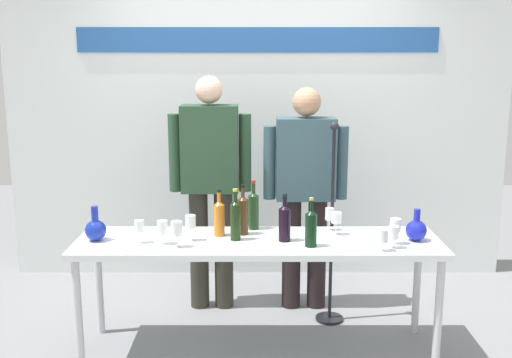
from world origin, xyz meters
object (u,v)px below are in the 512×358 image
(wine_bottle_3, at_px, (217,217))
(wine_bottle_4, at_px, (233,218))
(display_table, at_px, (256,249))
(decanter_blue_left, at_px, (93,229))
(wine_glass_right_1, at_px, (393,225))
(wine_glass_right_3, at_px, (381,236))
(wine_bottle_0, at_px, (283,221))
(wine_bottle_1, at_px, (241,214))
(wine_glass_left_0, at_px, (188,222))
(wine_glass_right_0, at_px, (334,218))
(wine_glass_right_2, at_px, (391,233))
(microphone_stand, at_px, (329,257))
(wine_glass_right_4, at_px, (327,214))
(wine_glass_left_2, at_px, (160,228))
(presenter_left, at_px, (208,178))
(wine_bottle_2, at_px, (309,227))
(wine_glass_left_1, at_px, (137,227))
(presenter_right, at_px, (303,184))
(wine_bottle_5, at_px, (251,209))
(wine_glass_left_3, at_px, (175,229))
(decanter_blue_right, at_px, (414,229))

(wine_bottle_3, height_order, wine_bottle_4, wine_bottle_4)
(display_table, distance_m, decanter_blue_left, 1.03)
(wine_glass_right_1, bearing_deg, wine_glass_right_3, -126.96)
(wine_bottle_0, bearing_deg, wine_bottle_1, 152.02)
(wine_glass_left_0, bearing_deg, wine_glass_right_0, 7.74)
(wine_bottle_3, relative_size, wine_glass_right_3, 2.27)
(wine_bottle_0, height_order, wine_glass_right_2, wine_bottle_0)
(microphone_stand, bearing_deg, wine_bottle_1, -152.33)
(decanter_blue_left, relative_size, wine_glass_right_4, 1.46)
(wine_bottle_0, distance_m, wine_glass_left_2, 0.76)
(presenter_left, relative_size, wine_bottle_2, 5.71)
(wine_glass_left_1, relative_size, wine_glass_left_2, 0.98)
(wine_glass_left_1, height_order, wine_glass_right_1, wine_glass_right_1)
(wine_bottle_3, bearing_deg, wine_glass_left_1, -162.09)
(wine_glass_left_0, bearing_deg, wine_bottle_3, 31.80)
(presenter_right, height_order, wine_bottle_3, presenter_right)
(wine_bottle_3, distance_m, wine_glass_right_1, 1.10)
(wine_bottle_5, height_order, wine_glass_right_4, wine_bottle_5)
(wine_glass_left_0, relative_size, wine_glass_left_3, 1.02)
(wine_bottle_2, relative_size, wine_glass_left_2, 2.05)
(display_table, distance_m, wine_bottle_4, 0.25)
(wine_bottle_0, height_order, wine_glass_right_3, wine_bottle_0)
(decanter_blue_right, bearing_deg, microphone_stand, 135.79)
(display_table, relative_size, wine_glass_right_2, 16.60)
(wine_bottle_2, height_order, wine_glass_right_4, wine_bottle_2)
(wine_glass_right_1, bearing_deg, wine_bottle_1, 167.66)
(wine_bottle_2, distance_m, wine_bottle_5, 0.51)
(display_table, xyz_separation_m, wine_bottle_1, (-0.10, 0.12, 0.20))
(wine_glass_right_0, relative_size, microphone_stand, 0.10)
(presenter_right, bearing_deg, wine_glass_left_3, -134.99)
(wine_bottle_0, xyz_separation_m, wine_bottle_2, (0.15, -0.11, -0.00))
(decanter_blue_right, bearing_deg, wine_glass_left_2, -177.38)
(decanter_blue_left, xyz_separation_m, wine_bottle_3, (0.77, 0.11, 0.05))
(wine_glass_left_0, xyz_separation_m, wine_glass_left_3, (-0.07, -0.13, -0.00))
(presenter_left, relative_size, wine_glass_left_1, 11.97)
(wine_glass_left_0, height_order, microphone_stand, microphone_stand)
(wine_glass_right_1, distance_m, wine_glass_right_2, 0.09)
(wine_glass_left_0, xyz_separation_m, wine_glass_right_2, (1.24, -0.15, -0.02))
(wine_glass_right_3, bearing_deg, wine_bottle_2, 167.59)
(display_table, bearing_deg, wine_bottle_0, -6.74)
(display_table, bearing_deg, presenter_left, 116.68)
(wine_bottle_0, height_order, wine_glass_right_4, wine_bottle_0)
(wine_bottle_4, relative_size, wine_glass_right_2, 2.39)
(wine_bottle_4, height_order, wine_glass_right_0, wine_bottle_4)
(wine_bottle_3, relative_size, wine_glass_right_2, 2.20)
(wine_bottle_3, bearing_deg, wine_bottle_5, 34.29)
(wine_bottle_1, xyz_separation_m, wine_bottle_3, (-0.15, -0.03, -0.01))
(wine_bottle_2, xyz_separation_m, wine_glass_right_2, (0.49, -0.04, -0.03))
(wine_bottle_0, distance_m, wine_bottle_5, 0.33)
(wine_bottle_5, height_order, wine_glass_right_1, wine_bottle_5)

